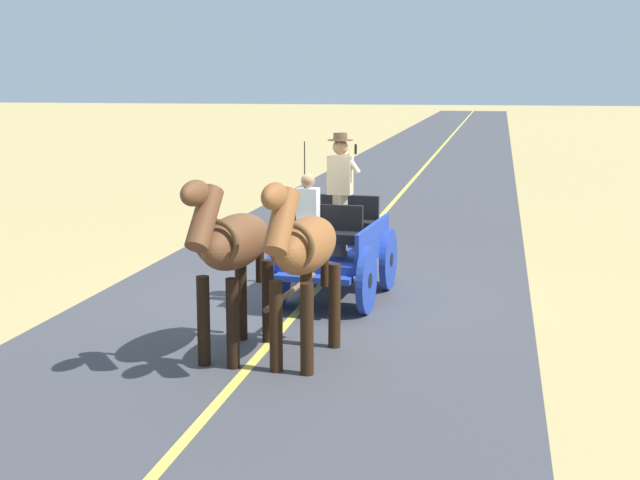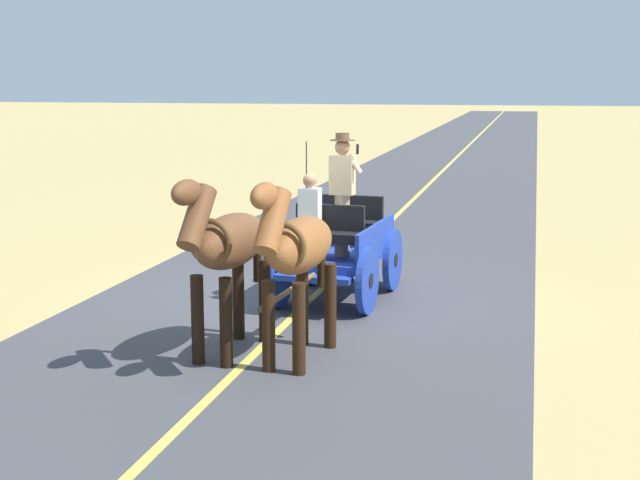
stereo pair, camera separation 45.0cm
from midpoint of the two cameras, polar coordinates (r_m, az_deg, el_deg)
name	(u,v)px [view 1 (the left image)]	position (r m, az deg, el deg)	size (l,w,h in m)	color
ground_plane	(310,298)	(13.68, -1.56, -3.65)	(200.00, 200.00, 0.00)	tan
road_surface	(310,297)	(13.68, -1.56, -3.64)	(6.54, 160.00, 0.01)	#424247
road_centre_stripe	(310,297)	(13.68, -1.56, -3.62)	(0.12, 160.00, 0.00)	#DBCC4C
horse_drawn_carriage	(334,246)	(13.40, -0.04, -0.37)	(1.59, 4.52, 2.50)	#1E3899
horse_near_side	(303,251)	(10.33, -2.31, -0.68)	(0.72, 2.14, 2.21)	brown
horse_off_side	(232,247)	(10.63, -6.77, -0.43)	(0.74, 2.14, 2.21)	brown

